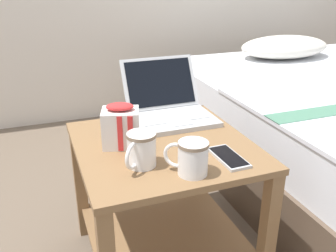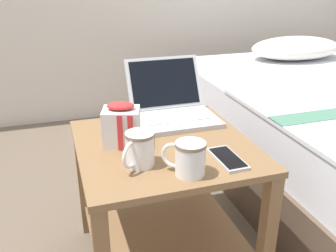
{
  "view_description": "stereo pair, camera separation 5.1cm",
  "coord_description": "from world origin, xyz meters",
  "views": [
    {
      "loc": [
        -0.38,
        -1.07,
        1.04
      ],
      "look_at": [
        0.0,
        -0.04,
        0.58
      ],
      "focal_mm": 40.0,
      "sensor_mm": 36.0,
      "label": 1
    },
    {
      "loc": [
        -0.33,
        -1.09,
        1.04
      ],
      "look_at": [
        0.0,
        -0.04,
        0.58
      ],
      "focal_mm": 40.0,
      "sensor_mm": 36.0,
      "label": 2
    }
  ],
  "objects": [
    {
      "name": "mug_front_left",
      "position": [
        -0.11,
        -0.13,
        0.56
      ],
      "size": [
        0.11,
        0.11,
        0.1
      ],
      "color": "white",
      "rests_on": "bedside_table"
    },
    {
      "name": "mug_front_right",
      "position": [
        0.01,
        -0.22,
        0.55
      ],
      "size": [
        0.12,
        0.1,
        0.1
      ],
      "color": "white",
      "rests_on": "bedside_table"
    },
    {
      "name": "bedside_table",
      "position": [
        0.0,
        0.0,
        0.32
      ],
      "size": [
        0.58,
        0.59,
        0.5
      ],
      "color": "olive",
      "rests_on": "ground_plane"
    },
    {
      "name": "cell_phone",
      "position": [
        0.15,
        -0.18,
        0.5
      ],
      "size": [
        0.07,
        0.16,
        0.01
      ],
      "color": "#B7BABC",
      "rests_on": "bedside_table"
    },
    {
      "name": "laptop",
      "position": [
        0.1,
        0.21,
        0.54
      ],
      "size": [
        0.31,
        0.33,
        0.21
      ],
      "color": "#B7BABC",
      "rests_on": "bedside_table"
    },
    {
      "name": "snack_bag",
      "position": [
        -0.14,
        0.03,
        0.57
      ],
      "size": [
        0.14,
        0.13,
        0.15
      ],
      "color": "silver",
      "rests_on": "bedside_table"
    }
  ]
}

